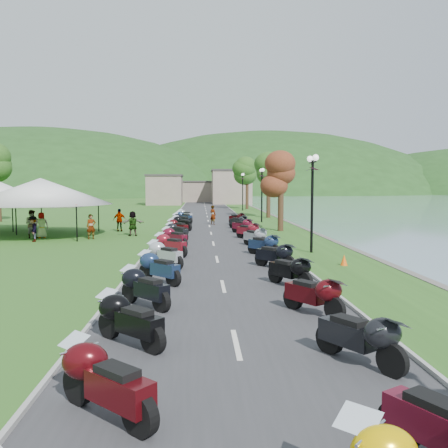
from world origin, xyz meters
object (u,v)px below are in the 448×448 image
object	(u,v)px
vendor_tent_main	(41,207)
pedestrian_b	(32,238)
pedestrian_c	(34,242)
pedestrian_a	(91,239)

from	to	relation	value
vendor_tent_main	pedestrian_b	bearing A→B (deg)	-103.14
vendor_tent_main	pedestrian_b	distance (m)	2.33
pedestrian_b	pedestrian_c	xyz separation A→B (m)	(0.79, -2.01, 0.00)
vendor_tent_main	pedestrian_c	size ratio (longest dim) A/B	3.95
vendor_tent_main	pedestrian_c	distance (m)	3.79
pedestrian_b	pedestrian_c	world-z (taller)	pedestrian_b
vendor_tent_main	pedestrian_c	xyz separation A→B (m)	(0.51, -3.18, -2.00)
vendor_tent_main	pedestrian_c	world-z (taller)	vendor_tent_main
pedestrian_a	pedestrian_c	xyz separation A→B (m)	(-3.27, -1.27, 0.00)
pedestrian_c	vendor_tent_main	bearing A→B (deg)	165.18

